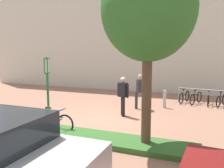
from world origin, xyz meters
name	(u,v)px	position (x,y,z in m)	size (l,w,h in m)	color
ground_plane	(102,120)	(0.00, 0.00, 0.00)	(60.00, 60.00, 0.00)	#936651
building_facade	(149,22)	(0.00, 8.23, 5.00)	(28.00, 1.20, 10.00)	beige
planter_strip	(85,136)	(0.34, -2.13, 0.08)	(7.00, 1.10, 0.16)	#336028
tree_sidewalk	(148,10)	(2.31, -2.04, 3.89)	(2.60, 2.60, 5.34)	brown
parking_sign_post	(48,85)	(-1.04, -2.13, 1.69)	(0.09, 0.36, 2.60)	#2D7238
bike_at_sign	(53,122)	(-1.04, -1.90, 0.35)	(1.68, 0.42, 0.86)	black
bike_rack_cluster	(208,98)	(4.10, 4.70, 0.35)	(3.18, 1.92, 0.83)	#99999E
bollard_steel	(165,99)	(2.03, 3.12, 0.45)	(0.16, 0.16, 0.90)	#ADADB2
person_suited_dark	(123,94)	(0.57, 0.93, 0.98)	(0.58, 0.36, 1.72)	black
person_suited_navy	(140,89)	(0.93, 2.47, 0.98)	(0.47, 0.61, 1.72)	#2D2D38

